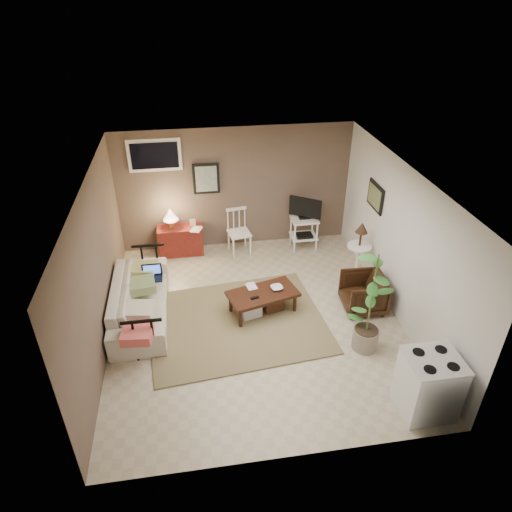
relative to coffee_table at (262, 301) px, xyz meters
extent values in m
plane|color=#C1B293|center=(-0.14, -0.16, -0.23)|extent=(5.00, 5.00, 0.00)
cube|color=black|center=(-0.69, 2.32, 1.22)|extent=(0.50, 0.03, 0.60)
cube|color=black|center=(2.09, 0.89, 1.29)|extent=(0.03, 0.60, 0.45)
cube|color=white|center=(-1.59, 2.32, 1.72)|extent=(0.96, 0.03, 0.60)
cube|color=olive|center=(-0.45, -0.21, -0.22)|extent=(2.92, 2.43, 0.03)
cube|color=#3A1C0F|center=(0.01, 0.00, 0.13)|extent=(1.21, 0.84, 0.05)
cylinder|color=#3A1C0F|center=(-0.40, -0.33, -0.06)|extent=(0.06, 0.06, 0.35)
cylinder|color=#3A1C0F|center=(0.52, -0.08, -0.06)|extent=(0.06, 0.06, 0.35)
cylinder|color=#3A1C0F|center=(-0.51, 0.08, -0.06)|extent=(0.06, 0.06, 0.35)
cylinder|color=#3A1C0F|center=(0.41, 0.33, -0.06)|extent=(0.06, 0.06, 0.35)
cube|color=black|center=(-0.14, -0.13, 0.18)|extent=(0.14, 0.08, 0.02)
cube|color=#4C291B|center=(0.17, 0.05, -0.10)|extent=(0.38, 0.35, 0.24)
cube|color=silver|center=(-0.21, -0.06, -0.12)|extent=(0.38, 0.35, 0.20)
imported|color=beige|center=(-1.94, 0.23, 0.18)|extent=(0.62, 2.12, 0.83)
cube|color=black|center=(-1.73, 0.54, 0.25)|extent=(0.33, 0.22, 0.02)
cube|color=black|center=(-1.73, 0.65, 0.36)|extent=(0.33, 0.02, 0.20)
cube|color=blue|center=(-1.73, 0.65, 0.36)|extent=(0.28, 0.00, 0.16)
cube|color=maroon|center=(-1.27, 2.10, 0.06)|extent=(0.86, 0.38, 0.57)
cylinder|color=#A69240|center=(-1.41, 2.07, 0.44)|extent=(0.10, 0.10, 0.19)
cone|color=#FFD8B7|center=(-1.41, 2.07, 0.65)|extent=(0.29, 0.29, 0.23)
cube|color=tan|center=(-1.01, 2.12, 0.41)|extent=(0.11, 0.02, 0.14)
cube|color=white|center=(-0.12, 1.97, 0.19)|extent=(0.46, 0.46, 0.04)
cylinder|color=white|center=(-0.27, 1.77, -0.03)|extent=(0.03, 0.03, 0.40)
cylinder|color=white|center=(0.08, 1.82, -0.03)|extent=(0.03, 0.03, 0.40)
cylinder|color=white|center=(-0.32, 2.11, -0.03)|extent=(0.03, 0.03, 0.40)
cylinder|color=white|center=(0.02, 2.16, -0.03)|extent=(0.03, 0.03, 0.40)
cube|color=white|center=(-0.15, 2.15, 0.63)|extent=(0.40, 0.11, 0.06)
cube|color=white|center=(1.17, 1.94, 0.40)|extent=(0.51, 0.42, 0.04)
cube|color=white|center=(1.17, 1.94, 0.03)|extent=(0.51, 0.42, 0.03)
cylinder|color=white|center=(0.94, 1.77, 0.09)|extent=(0.03, 0.03, 0.65)
cylinder|color=white|center=(1.39, 1.77, 0.09)|extent=(0.03, 0.03, 0.65)
cylinder|color=white|center=(0.94, 2.12, 0.09)|extent=(0.03, 0.03, 0.65)
cylinder|color=white|center=(1.39, 2.12, 0.09)|extent=(0.03, 0.03, 0.65)
cube|color=black|center=(1.17, 1.94, 0.44)|extent=(0.23, 0.13, 0.03)
cube|color=black|center=(1.17, 1.94, 0.66)|extent=(0.57, 0.40, 0.39)
cube|color=#F9B160|center=(1.17, 1.94, 0.66)|extent=(0.47, 0.32, 0.32)
cube|color=black|center=(1.17, 1.90, 0.05)|extent=(0.32, 0.23, 0.09)
cylinder|color=white|center=(1.85, 0.72, -0.22)|extent=(0.30, 0.30, 0.03)
cylinder|color=white|center=(1.85, 0.72, 0.11)|extent=(0.06, 0.06, 0.63)
cylinder|color=white|center=(1.85, 0.72, 0.43)|extent=(0.42, 0.42, 0.03)
cylinder|color=black|center=(1.85, 0.72, 0.59)|extent=(0.04, 0.04, 0.27)
cone|color=#342215|center=(1.85, 0.72, 0.80)|extent=(0.21, 0.21, 0.19)
imported|color=black|center=(1.64, -0.15, 0.10)|extent=(0.64, 0.68, 0.67)
cylinder|color=gray|center=(1.35, -1.05, -0.07)|extent=(0.37, 0.37, 0.33)
cylinder|color=#4C602D|center=(1.35, -1.05, 0.74)|extent=(0.02, 0.02, 1.28)
cube|color=silver|center=(1.69, -2.24, 0.17)|extent=(0.63, 0.59, 0.81)
cube|color=silver|center=(1.69, -2.24, 0.59)|extent=(0.65, 0.61, 0.03)
cylinder|color=black|center=(1.55, -2.38, 0.61)|extent=(0.14, 0.14, 0.01)
cylinder|color=black|center=(1.84, -2.38, 0.61)|extent=(0.14, 0.14, 0.01)
cylinder|color=black|center=(1.55, -2.09, 0.61)|extent=(0.14, 0.14, 0.01)
cylinder|color=black|center=(1.84, -2.09, 0.61)|extent=(0.14, 0.14, 0.01)
imported|color=#3A1C0F|center=(0.24, 0.06, 0.26)|extent=(0.20, 0.08, 0.19)
imported|color=#3A1C0F|center=(-0.23, 0.17, 0.27)|extent=(0.16, 0.04, 0.21)
imported|color=#3A1C0F|center=(-1.04, 1.97, 0.47)|extent=(0.18, 0.09, 0.25)
camera|label=1|loc=(-1.02, -5.80, 4.46)|focal=32.00mm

